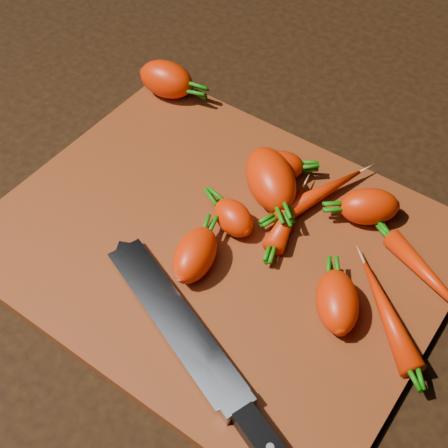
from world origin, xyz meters
The scene contains 14 objects.
ground centered at (0.00, 0.00, -0.01)m, with size 2.00×2.00×0.01m, color black.
cutting_board centered at (0.00, 0.00, 0.01)m, with size 0.50×0.40×0.01m, color #63280E.
carrot_0 centered at (-0.21, 0.17, 0.04)m, with size 0.08×0.05×0.05m, color red.
carrot_1 centered at (0.00, 0.02, 0.03)m, with size 0.06×0.04×0.04m, color red.
carrot_2 centered at (0.01, 0.09, 0.04)m, with size 0.10×0.06×0.06m, color red.
carrot_3 centered at (0.00, -0.05, 0.03)m, with size 0.07×0.04×0.04m, color red.
carrot_4 centered at (0.12, 0.13, 0.03)m, with size 0.07×0.04×0.04m, color red.
carrot_5 centered at (0.00, 0.12, 0.03)m, with size 0.06×0.04×0.04m, color red.
carrot_6 centered at (0.15, -0.01, 0.03)m, with size 0.07×0.04×0.04m, color red.
carrot_7 centered at (0.06, 0.12, 0.03)m, with size 0.13×0.03×0.03m, color red.
carrot_8 centered at (0.22, 0.08, 0.02)m, with size 0.13×0.02×0.02m, color red.
carrot_9 centered at (0.05, 0.07, 0.02)m, with size 0.10×0.03×0.03m, color red.
carrot_10 centered at (0.20, 0.01, 0.03)m, with size 0.13×0.03×0.03m, color red.
knife centered at (0.05, -0.12, 0.02)m, with size 0.34×0.15×0.02m.
Camera 1 is at (0.26, -0.35, 0.57)m, focal length 50.00 mm.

